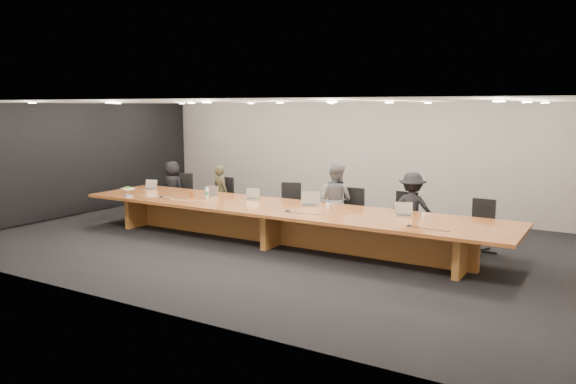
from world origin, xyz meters
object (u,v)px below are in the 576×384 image
at_px(chair_mid_left, 289,206).
at_px(mic_left, 161,197).
at_px(person_b, 221,193).
at_px(laptop_d, 310,199).
at_px(chair_far_right, 480,226).
at_px(water_bottle, 207,193).
at_px(mic_right, 409,225).
at_px(chair_left, 221,199).
at_px(laptop_b, 210,191).
at_px(chair_right, 403,218).
at_px(conference_table, 280,218).
at_px(person_a, 173,188).
at_px(av_box, 128,195).
at_px(laptop_a, 149,185).
at_px(laptop_e, 404,209).
at_px(person_d, 412,209).
at_px(laptop_c, 251,194).
at_px(amber_mug, 192,195).
at_px(paper_cup_far, 424,216).
at_px(chair_mid_right, 350,213).
at_px(person_c, 336,200).
at_px(mic_center, 288,211).
at_px(paper_cup_near, 328,207).
at_px(chair_far_left, 181,194).

xyz_separation_m(chair_mid_left, mic_left, (-2.30, -1.54, 0.24)).
relative_size(person_b, laptop_d, 3.65).
bearing_deg(chair_far_right, water_bottle, -162.31).
bearing_deg(mic_right, chair_left, 161.98).
distance_m(laptop_b, mic_right, 4.84).
bearing_deg(chair_right, conference_table, -149.61).
relative_size(laptop_d, water_bottle, 1.51).
relative_size(person_a, person_b, 1.01).
height_order(chair_right, av_box, chair_right).
bearing_deg(person_b, conference_table, 173.18).
xyz_separation_m(chair_mid_left, laptop_a, (-3.36, -0.82, 0.34)).
relative_size(person_a, laptop_e, 4.19).
distance_m(chair_left, mic_right, 5.46).
distance_m(person_d, laptop_c, 3.34).
height_order(chair_mid_left, amber_mug, chair_mid_left).
relative_size(amber_mug, paper_cup_far, 1.09).
bearing_deg(chair_mid_right, laptop_c, -162.59).
bearing_deg(person_b, chair_left, 174.15).
relative_size(conference_table, chair_far_right, 8.88).
xyz_separation_m(water_bottle, av_box, (-1.72, -0.60, -0.10)).
height_order(person_c, laptop_a, person_c).
bearing_deg(chair_far_right, laptop_a, -168.97).
bearing_deg(mic_center, chair_left, 150.38).
distance_m(chair_far_right, laptop_c, 4.62).
xyz_separation_m(chair_mid_left, chair_mid_right, (1.49, -0.02, -0.00)).
bearing_deg(laptop_c, person_b, 139.80).
bearing_deg(chair_right, amber_mug, -163.63).
bearing_deg(chair_far_right, conference_table, -155.91).
bearing_deg(person_d, laptop_e, 89.61).
distance_m(chair_left, amber_mug, 1.32).
bearing_deg(laptop_a, water_bottle, -28.75).
relative_size(conference_table, chair_left, 8.64).
bearing_deg(person_d, paper_cup_near, 27.07).
distance_m(laptop_d, paper_cup_far, 2.35).
distance_m(laptop_c, water_bottle, 0.94).
relative_size(chair_mid_left, mic_center, 8.48).
xyz_separation_m(person_b, paper_cup_far, (5.23, -0.99, 0.14)).
height_order(conference_table, chair_mid_left, chair_mid_left).
distance_m(person_a, amber_mug, 2.20).
relative_size(person_c, laptop_d, 4.24).
bearing_deg(mic_left, person_b, 76.42).
xyz_separation_m(water_bottle, mic_left, (-0.99, -0.34, -0.10)).
height_order(laptop_a, laptop_c, laptop_c).
relative_size(person_b, mic_center, 10.69).
xyz_separation_m(chair_left, laptop_e, (4.83, -0.92, 0.35)).
height_order(chair_far_left, amber_mug, chair_far_left).
bearing_deg(laptop_c, chair_mid_right, 11.06).
height_order(person_a, person_c, person_c).
height_order(chair_right, mic_left, chair_right).
bearing_deg(laptop_e, paper_cup_near, 161.08).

